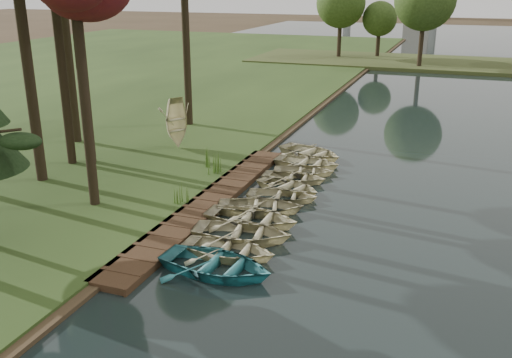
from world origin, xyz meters
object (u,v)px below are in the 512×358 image
(boardwalk, at_px, (209,203))
(rowboat_0, at_px, (216,262))
(rowboat_2, at_px, (242,231))
(stored_rowboat, at_px, (177,143))
(rowboat_1, at_px, (228,248))

(boardwalk, bearing_deg, rowboat_0, -63.23)
(rowboat_2, xyz_separation_m, stored_rowboat, (-7.92, 9.85, 0.16))
(rowboat_0, bearing_deg, stored_rowboat, 36.91)
(boardwalk, relative_size, rowboat_2, 4.17)
(boardwalk, bearing_deg, rowboat_1, -57.71)
(boardwalk, xyz_separation_m, stored_rowboat, (-5.23, 6.98, 0.45))
(boardwalk, distance_m, rowboat_2, 3.94)
(boardwalk, distance_m, rowboat_1, 5.14)
(boardwalk, relative_size, rowboat_0, 3.99)
(boardwalk, bearing_deg, rowboat_2, -46.87)
(rowboat_2, distance_m, stored_rowboat, 12.64)
(boardwalk, height_order, rowboat_1, rowboat_1)
(rowboat_1, bearing_deg, boardwalk, 31.73)
(rowboat_0, xyz_separation_m, stored_rowboat, (-8.07, 12.61, 0.14))
(rowboat_0, distance_m, stored_rowboat, 14.97)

